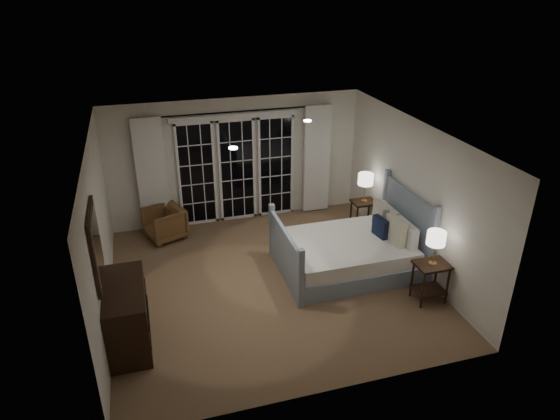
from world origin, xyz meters
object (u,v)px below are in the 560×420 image
object	(u,v)px
lamp_right	(366,180)
nightstand_right	(363,211)
bed	(350,252)
dresser	(127,315)
lamp_left	(436,239)
nightstand_left	(430,276)
armchair	(165,223)

from	to	relation	value
lamp_right	nightstand_right	bearing A→B (deg)	180.00
bed	nightstand_right	distance (m)	1.54
bed	dresser	xyz separation A→B (m)	(-3.65, -0.90, 0.12)
nightstand_right	lamp_left	bearing A→B (deg)	-90.78
lamp_right	dresser	size ratio (longest dim) A/B	0.45
lamp_left	lamp_right	distance (m)	2.48
bed	lamp_left	xyz separation A→B (m)	(0.80, -1.19, 0.75)
bed	nightstand_left	xyz separation A→B (m)	(0.80, -1.19, 0.10)
lamp_right	nightstand_left	bearing A→B (deg)	-90.78
nightstand_left	lamp_right	size ratio (longest dim) A/B	1.15
nightstand_left	nightstand_right	xyz separation A→B (m)	(0.03, 2.48, -0.04)
nightstand_right	lamp_left	world-z (taller)	lamp_left
nightstand_left	lamp_left	world-z (taller)	lamp_left
armchair	bed	bearing A→B (deg)	35.39
nightstand_left	lamp_right	distance (m)	2.56
bed	lamp_right	xyz separation A→B (m)	(0.84, 1.29, 0.72)
nightstand_right	lamp_right	size ratio (longest dim) A/B	1.05
bed	lamp_right	size ratio (longest dim) A/B	3.94
lamp_right	armchair	world-z (taller)	lamp_right
lamp_left	lamp_right	xyz separation A→B (m)	(0.03, 2.48, -0.03)
bed	lamp_left	distance (m)	1.62
nightstand_right	dresser	xyz separation A→B (m)	(-4.48, -2.19, 0.06)
lamp_left	armchair	world-z (taller)	lamp_left
bed	lamp_left	world-z (taller)	bed
dresser	lamp_left	bearing A→B (deg)	-3.67
lamp_right	dresser	xyz separation A→B (m)	(-4.48, -2.19, -0.60)
lamp_left	dresser	size ratio (longest dim) A/B	0.43
bed	lamp_left	bearing A→B (deg)	-55.85
dresser	armchair	bearing A→B (deg)	76.26
lamp_left	armchair	distance (m)	4.97
bed	dresser	distance (m)	3.76
lamp_left	nightstand_right	bearing A→B (deg)	89.22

